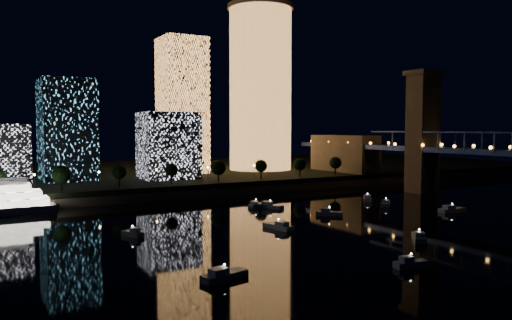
{
  "coord_description": "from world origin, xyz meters",
  "views": [
    {
      "loc": [
        -96.04,
        -94.71,
        26.38
      ],
      "look_at": [
        -11.17,
        55.0,
        15.51
      ],
      "focal_mm": 35.0,
      "sensor_mm": 36.0,
      "label": 1
    }
  ],
  "objects": [
    {
      "name": "ground",
      "position": [
        0.0,
        0.0,
        0.0
      ],
      "size": [
        520.0,
        520.0,
        0.0
      ],
      "primitive_type": "plane",
      "color": "black",
      "rests_on": "ground"
    },
    {
      "name": "far_bank",
      "position": [
        0.0,
        160.0,
        2.5
      ],
      "size": [
        420.0,
        160.0,
        5.0
      ],
      "primitive_type": "cube",
      "color": "black",
      "rests_on": "ground"
    },
    {
      "name": "seawall",
      "position": [
        0.0,
        82.0,
        1.5
      ],
      "size": [
        420.0,
        6.0,
        3.0
      ],
      "primitive_type": "cube",
      "color": "#6B5E4C",
      "rests_on": "ground"
    },
    {
      "name": "tower_cylindrical",
      "position": [
        34.55,
        131.1,
        47.46
      ],
      "size": [
        34.0,
        34.0,
        84.66
      ],
      "color": "#FFA351",
      "rests_on": "far_bank"
    },
    {
      "name": "tower_rectangular",
      "position": [
        -8.15,
        132.32,
        37.28
      ],
      "size": [
        20.29,
        20.29,
        64.55
      ],
      "primitive_type": "cube",
      "color": "#FFA351",
      "rests_on": "far_bank"
    },
    {
      "name": "midrise_blocks",
      "position": [
        -63.86,
        120.73,
        21.2
      ],
      "size": [
        93.32,
        39.81,
        41.75
      ],
      "color": "silver",
      "rests_on": "far_bank"
    },
    {
      "name": "motorboats",
      "position": [
        -7.5,
        16.98,
        0.81
      ],
      "size": [
        105.23,
        82.14,
        2.78
      ],
      "color": "silver",
      "rests_on": "ground"
    },
    {
      "name": "esplanade_trees",
      "position": [
        -35.73,
        88.0,
        10.46
      ],
      "size": [
        165.9,
        6.38,
        8.69
      ],
      "color": "black",
      "rests_on": "far_bank"
    },
    {
      "name": "street_lamps",
      "position": [
        -34.0,
        94.0,
        9.02
      ],
      "size": [
        132.7,
        0.7,
        5.65
      ],
      "color": "black",
      "rests_on": "far_bank"
    }
  ]
}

